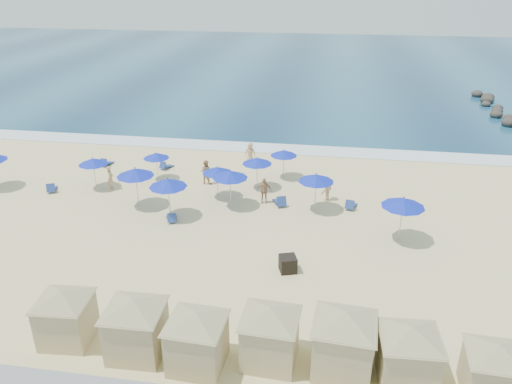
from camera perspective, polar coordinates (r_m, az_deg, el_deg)
ground at (r=28.66m, az=-6.41°, el=-5.12°), size 160.00×160.00×0.00m
ocean at (r=80.51m, az=3.99°, el=14.32°), size 160.00×80.00×0.06m
surf_line at (r=42.47m, az=-1.03°, el=5.14°), size 160.00×2.50×0.08m
trash_bin at (r=25.36m, az=3.66°, el=-8.20°), size 1.03×1.03×0.82m
cabana_0 at (r=21.94m, az=-21.06°, el=-12.38°), size 4.18×4.18×2.63m
cabana_1 at (r=20.43m, az=-13.66°, el=-13.94°), size 4.48×4.48×2.81m
cabana_2 at (r=19.52m, az=-6.81°, el=-15.58°), size 4.35×4.35×2.73m
cabana_3 at (r=19.57m, az=1.63°, el=-15.22°), size 4.38×4.38×2.75m
cabana_4 at (r=19.41m, az=10.06°, el=-15.64°), size 4.66×4.66×2.93m
cabana_5 at (r=19.55m, az=17.12°, el=-16.60°), size 4.36×4.36×2.74m
cabana_6 at (r=20.10m, az=25.60°, el=-17.33°), size 4.03×4.03×2.53m
umbrella_1 at (r=35.68m, az=-18.14°, el=3.35°), size 1.99×1.99×2.26m
umbrella_2 at (r=32.03m, az=-13.65°, el=2.21°), size 2.36×2.36×2.68m
umbrella_3 at (r=36.11m, az=-11.34°, el=4.12°), size 1.85×1.85×2.10m
umbrella_4 at (r=32.60m, az=-4.45°, el=2.53°), size 1.97×1.97×2.24m
umbrella_5 at (r=30.17m, az=-10.04°, el=1.04°), size 2.31×2.31×2.62m
umbrella_6 at (r=33.87m, az=0.12°, el=3.60°), size 2.05×2.05×2.33m
umbrella_7 at (r=31.17m, az=-2.97°, el=2.03°), size 2.24×2.24×2.55m
umbrella_8 at (r=35.71m, az=3.20°, el=4.49°), size 1.94×1.94×2.21m
umbrella_9 at (r=30.86m, az=6.90°, el=1.62°), size 2.22×2.22×2.53m
umbrella_10 at (r=28.23m, az=16.49°, el=-1.14°), size 2.39×2.39×2.72m
beach_chair_0 at (r=36.78m, az=-22.33°, el=0.42°), size 1.01×1.37×0.69m
beach_chair_1 at (r=40.20m, az=-16.76°, el=3.23°), size 0.73×1.30×0.68m
beach_chair_2 at (r=38.53m, az=-10.29°, el=2.97°), size 0.95×1.31×0.66m
beach_chair_3 at (r=30.50m, az=-9.59°, el=-2.92°), size 0.86×1.29×0.65m
beach_chair_4 at (r=32.09m, az=2.76°, el=-1.07°), size 1.08×1.50×0.75m
beach_chair_5 at (r=32.21m, az=10.78°, el=-1.45°), size 0.86×1.35×0.69m
beachgoer_0 at (r=35.55m, az=-16.30°, el=1.57°), size 0.62×0.73×1.69m
beachgoer_1 at (r=35.21m, az=-5.75°, el=2.30°), size 0.90×0.72×1.75m
beachgoer_2 at (r=32.17m, az=0.90°, el=0.18°), size 1.04×0.54×1.71m
beachgoer_3 at (r=32.91m, az=8.09°, el=0.39°), size 1.05×1.18×1.59m
beachgoer_4 at (r=38.71m, az=-0.67°, el=4.44°), size 0.85×0.59×1.68m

